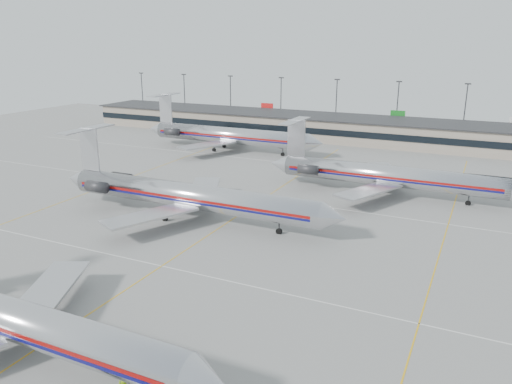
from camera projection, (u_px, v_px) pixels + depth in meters
The scene contains 10 objects.
ground at pixel (105, 304), 51.62m from camera, with size 260.00×260.00×0.00m, color gray.
apron_markings at pixel (162, 266), 60.26m from camera, with size 160.00×0.15×0.02m, color silver.
terminal at pixel (353, 129), 135.42m from camera, with size 162.00×17.00×6.25m.
light_mast_row at pixel (366, 103), 145.97m from camera, with size 163.60×0.40×15.28m.
jet_second_row at pixel (185, 195), 75.62m from camera, with size 48.60×28.62×12.72m.
jet_third_row at pixel (384, 175), 87.29m from camera, with size 44.93×27.64×12.29m.
jet_back_row at pixel (227, 135), 122.95m from camera, with size 48.15×29.62×13.17m.
belt_loader at pixel (129, 358), 41.76m from camera, with size 4.53×2.50×2.32m.
ramp_worker_near at pixel (123, 383), 38.32m from camera, with size 0.67×0.44×1.84m, color #ABE815.
ramp_worker_far at pixel (127, 376), 39.17m from camera, with size 0.81×0.63×1.67m, color #ABDF15.
Camera 1 is at (33.88, -34.88, 26.09)m, focal length 35.00 mm.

